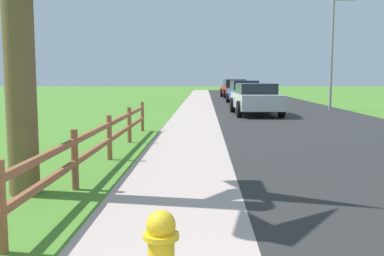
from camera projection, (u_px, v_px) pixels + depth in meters
ground_plane at (214, 107)px, 26.01m from camera, size 120.00×120.00×0.00m
road_asphalt at (269, 105)px, 27.90m from camera, size 7.00×66.00×0.01m
curb_concrete at (165, 105)px, 28.08m from camera, size 6.00×66.00×0.01m
grass_verge at (141, 105)px, 28.12m from camera, size 5.00×66.00×0.00m
rail_fence at (95, 143)px, 8.17m from camera, size 0.11×12.80×0.95m
parked_suv_silver at (256, 98)px, 20.84m from camera, size 2.20×4.81×1.46m
parked_car_blue at (244, 92)px, 29.32m from camera, size 2.24×4.87×1.52m
parked_car_red at (234, 88)px, 38.51m from camera, size 2.33×4.40×1.56m
street_lamp at (334, 42)px, 23.30m from camera, size 1.17×0.20×5.90m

